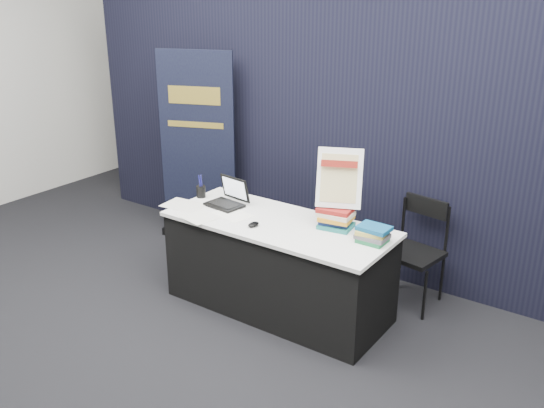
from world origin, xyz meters
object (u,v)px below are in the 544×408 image
(laptop, at_px, (227,199))
(pullup_banner, at_px, (198,158))
(display_table, at_px, (278,266))
(book_stack_tall, at_px, (336,218))
(book_stack_short, at_px, (373,234))
(info_sign, at_px, (339,179))
(stacking_chair, at_px, (416,248))

(laptop, xyz_separation_m, pullup_banner, (-0.90, 0.66, 0.03))
(display_table, bearing_deg, book_stack_tall, 20.84)
(laptop, xyz_separation_m, book_stack_tall, (0.97, 0.09, 0.03))
(book_stack_tall, bearing_deg, book_stack_short, -11.25)
(book_stack_short, height_order, info_sign, info_sign)
(book_stack_tall, relative_size, book_stack_short, 1.20)
(book_stack_tall, distance_m, info_sign, 0.30)
(laptop, height_order, book_stack_short, laptop)
(book_stack_tall, relative_size, stacking_chair, 0.31)
(display_table, bearing_deg, stacking_chair, 40.45)
(display_table, distance_m, stacking_chair, 1.12)
(book_stack_tall, relative_size, pullup_banner, 0.14)
(book_stack_short, xyz_separation_m, info_sign, (-0.34, 0.10, 0.32))
(laptop, distance_m, book_stack_tall, 0.98)
(info_sign, xyz_separation_m, pullup_banner, (-1.88, 0.53, -0.29))
(display_table, relative_size, info_sign, 3.95)
(display_table, distance_m, laptop, 0.71)
(display_table, height_order, stacking_chair, stacking_chair)
(book_stack_short, relative_size, stacking_chair, 0.26)
(laptop, distance_m, book_stack_short, 1.31)
(display_table, distance_m, book_stack_short, 0.88)
(info_sign, distance_m, pullup_banner, 1.97)
(book_stack_tall, distance_m, stacking_chair, 0.79)
(book_stack_tall, height_order, pullup_banner, pullup_banner)
(book_stack_short, relative_size, pullup_banner, 0.12)
(display_table, bearing_deg, laptop, 173.30)
(book_stack_short, height_order, stacking_chair, book_stack_short)
(book_stack_short, bearing_deg, info_sign, 163.92)
(stacking_chair, bearing_deg, display_table, -130.14)
(book_stack_tall, bearing_deg, info_sign, 90.00)
(pullup_banner, xyz_separation_m, stacking_chair, (2.31, 0.00, -0.35))
(info_sign, bearing_deg, book_stack_short, -40.15)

